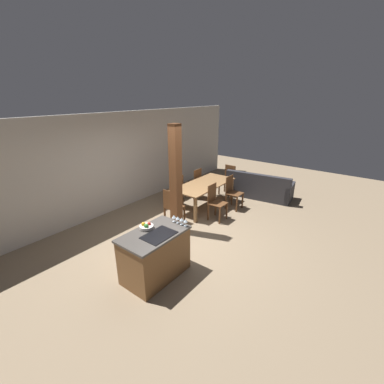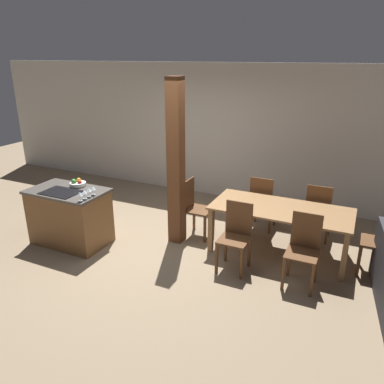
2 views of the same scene
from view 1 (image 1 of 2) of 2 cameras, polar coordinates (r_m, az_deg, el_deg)
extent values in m
plane|color=#847056|center=(5.99, -2.00, -10.59)|extent=(16.00, 16.00, 0.00)
cube|color=beige|center=(7.31, -18.44, 5.75)|extent=(11.20, 0.08, 2.70)
cube|color=brown|center=(4.78, -8.21, -13.82)|extent=(1.16, 0.70, 0.85)
cube|color=#4C4742|center=(4.54, -8.50, -9.21)|extent=(1.20, 0.74, 0.04)
cube|color=black|center=(4.45, -7.34, -9.46)|extent=(0.56, 0.40, 0.01)
cylinder|color=silver|center=(4.67, -10.09, -7.62)|extent=(0.25, 0.25, 0.05)
sphere|color=red|center=(4.67, -9.52, -6.95)|extent=(0.06, 0.06, 0.06)
sphere|color=gold|center=(4.67, -10.76, -7.02)|extent=(0.07, 0.07, 0.07)
sphere|color=#3D8E38|center=(4.60, -10.13, -7.42)|extent=(0.08, 0.08, 0.08)
cylinder|color=silver|center=(4.68, -1.44, -7.51)|extent=(0.06, 0.06, 0.00)
cylinder|color=silver|center=(4.67, -1.44, -7.09)|extent=(0.01, 0.01, 0.07)
cone|color=silver|center=(4.64, -1.45, -6.37)|extent=(0.08, 0.08, 0.06)
cylinder|color=silver|center=(4.74, -2.32, -7.19)|extent=(0.06, 0.06, 0.00)
cylinder|color=silver|center=(4.72, -2.33, -6.77)|extent=(0.01, 0.01, 0.07)
cone|color=silver|center=(4.69, -2.34, -6.06)|extent=(0.08, 0.08, 0.06)
cylinder|color=silver|center=(4.79, -3.18, -6.86)|extent=(0.06, 0.06, 0.00)
cylinder|color=silver|center=(4.77, -3.19, -6.45)|extent=(0.01, 0.01, 0.07)
cone|color=silver|center=(4.74, -3.21, -5.74)|extent=(0.08, 0.08, 0.06)
cylinder|color=silver|center=(4.84, -4.02, -6.55)|extent=(0.06, 0.06, 0.00)
cylinder|color=silver|center=(4.83, -4.03, -6.13)|extent=(0.01, 0.01, 0.07)
cone|color=silver|center=(4.80, -4.05, -5.43)|extent=(0.08, 0.08, 0.06)
cube|color=olive|center=(7.38, 2.73, 1.77)|extent=(2.02, 0.91, 0.03)
cube|color=olive|center=(6.59, 0.75, -4.04)|extent=(0.07, 0.07, 0.70)
cube|color=olive|center=(8.07, 8.80, 0.50)|extent=(0.07, 0.07, 0.70)
cube|color=olive|center=(7.04, -4.34, -2.41)|extent=(0.07, 0.07, 0.70)
cube|color=olive|center=(8.44, 4.19, 1.62)|extent=(0.07, 0.07, 0.70)
cube|color=brown|center=(6.73, 5.76, -2.53)|extent=(0.40, 0.40, 0.02)
cube|color=brown|center=(6.73, 4.46, -0.19)|extent=(0.38, 0.02, 0.48)
cube|color=brown|center=(6.61, 6.17, -5.27)|extent=(0.04, 0.04, 0.46)
cube|color=brown|center=(6.88, 7.72, -4.22)|extent=(0.04, 0.04, 0.46)
cube|color=brown|center=(6.78, 3.62, -4.49)|extent=(0.04, 0.04, 0.46)
cube|color=brown|center=(7.05, 5.23, -3.50)|extent=(0.04, 0.04, 0.46)
cube|color=brown|center=(7.46, 9.46, -0.30)|extent=(0.40, 0.40, 0.02)
cube|color=brown|center=(7.46, 8.29, 1.80)|extent=(0.38, 0.02, 0.48)
cube|color=brown|center=(7.33, 9.90, -2.74)|extent=(0.04, 0.04, 0.46)
cube|color=brown|center=(7.62, 11.16, -1.88)|extent=(0.04, 0.04, 0.46)
cube|color=brown|center=(7.48, 7.52, -2.09)|extent=(0.04, 0.04, 0.46)
cube|color=brown|center=(7.77, 8.84, -1.28)|extent=(0.04, 0.04, 0.46)
cube|color=brown|center=(7.56, -3.97, 0.23)|extent=(0.40, 0.40, 0.02)
cube|color=brown|center=(7.36, -2.91, 1.73)|extent=(0.38, 0.02, 0.48)
cube|color=brown|center=(7.88, -4.05, -0.75)|extent=(0.04, 0.04, 0.46)
cube|color=brown|center=(7.64, -5.80, -1.53)|extent=(0.04, 0.04, 0.46)
cube|color=brown|center=(7.67, -2.06, -1.34)|extent=(0.04, 0.04, 0.46)
cube|color=brown|center=(7.42, -3.80, -2.16)|extent=(0.04, 0.04, 0.46)
cube|color=brown|center=(8.22, 0.20, 2.00)|extent=(0.40, 0.40, 0.02)
cube|color=brown|center=(8.04, 1.28, 3.42)|extent=(0.38, 0.02, 0.48)
cube|color=brown|center=(8.54, -0.03, 1.03)|extent=(0.04, 0.04, 0.46)
cube|color=brown|center=(8.27, -1.52, 0.37)|extent=(0.04, 0.04, 0.46)
cube|color=brown|center=(8.34, 1.90, 0.53)|extent=(0.04, 0.04, 0.46)
cube|color=brown|center=(8.07, 0.43, -0.16)|extent=(0.04, 0.04, 0.46)
cube|color=brown|center=(6.51, -3.92, -3.30)|extent=(0.40, 0.40, 0.02)
cube|color=brown|center=(6.28, -5.12, -1.79)|extent=(0.02, 0.38, 0.48)
cube|color=brown|center=(6.63, -1.71, -5.07)|extent=(0.04, 0.04, 0.46)
cube|color=brown|center=(6.83, -4.02, -4.27)|extent=(0.04, 0.04, 0.46)
cube|color=brown|center=(6.38, -3.72, -6.16)|extent=(0.04, 0.04, 0.46)
cube|color=brown|center=(6.60, -6.05, -5.29)|extent=(0.04, 0.04, 0.46)
cube|color=brown|center=(8.51, 7.75, 2.46)|extent=(0.40, 0.40, 0.02)
cube|color=brown|center=(8.59, 8.47, 4.35)|extent=(0.02, 0.38, 0.48)
cube|color=brown|center=(8.53, 6.05, 0.89)|extent=(0.04, 0.04, 0.46)
cube|color=brown|center=(8.36, 8.11, 0.38)|extent=(0.04, 0.04, 0.46)
cube|color=brown|center=(8.81, 7.27, 1.51)|extent=(0.04, 0.04, 0.46)
cube|color=brown|center=(8.65, 9.28, 1.03)|extent=(0.04, 0.04, 0.46)
cube|color=#2D2D33|center=(8.64, 14.71, 0.43)|extent=(1.07, 2.11, 0.42)
cube|color=#2D2D33|center=(8.20, 14.31, 2.45)|extent=(0.41, 2.03, 0.42)
cube|color=#2D2D33|center=(8.44, 20.87, -0.27)|extent=(0.84, 0.24, 0.56)
cube|color=#2D2D33|center=(8.89, 8.93, 1.93)|extent=(0.84, 0.24, 0.56)
cube|color=brown|center=(5.85, -3.64, 2.41)|extent=(0.21, 0.21, 2.56)
camera|label=2|loc=(6.82, 48.53, 11.68)|focal=35.00mm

